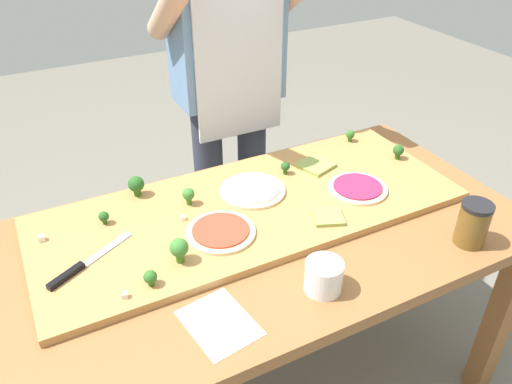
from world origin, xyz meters
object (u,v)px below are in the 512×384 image
object	(u,v)px
recipe_note	(219,323)
cook_center	(229,74)
cheese_crumble_c	(125,295)
broccoli_floret_front_mid	(350,135)
broccoli_floret_center_right	(150,277)
pizza_whole_tomato_red	(221,232)
broccoli_floret_back_mid	(136,185)
broccoli_floret_back_right	(179,248)
chefs_knife	(80,267)
broccoli_floret_front_left	(104,217)
flour_cup	(324,278)
cheese_crumble_b	(183,218)
broccoli_floret_back_left	(285,167)
broccoli_floret_front_right	(189,195)
sauce_jar	(473,224)
pizza_slice_near_left	(316,165)
prep_table	(263,256)
cheese_crumble_a	(41,238)
broccoli_floret_center_left	(398,151)
pizza_whole_white_garlic	(252,190)
pizza_slice_near_right	(328,217)
pizza_whole_beet_magenta	(358,188)

from	to	relation	value
recipe_note	cook_center	xyz separation A→B (m)	(0.45, 0.90, 0.25)
cook_center	cheese_crumble_c	bearing A→B (deg)	-130.39
broccoli_floret_front_mid	recipe_note	world-z (taller)	broccoli_floret_front_mid
broccoli_floret_center_right	recipe_note	xyz separation A→B (m)	(0.11, -0.18, -0.05)
pizza_whole_tomato_red	cheese_crumble_c	size ratio (longest dim) A/B	13.40
broccoli_floret_back_mid	broccoli_floret_back_right	world-z (taller)	broccoli_floret_back_right
chefs_knife	broccoli_floret_center_right	distance (m)	0.21
broccoli_floret_front_left	flour_cup	world-z (taller)	flour_cup
pizza_whole_tomato_red	cheese_crumble_b	distance (m)	0.13
broccoli_floret_back_left	cook_center	world-z (taller)	cook_center
chefs_knife	broccoli_floret_front_right	xyz separation A→B (m)	(0.36, 0.15, 0.03)
recipe_note	broccoli_floret_center_right	bearing A→B (deg)	122.00
sauce_jar	pizza_slice_near_left	bearing A→B (deg)	108.95
pizza_slice_near_left	chefs_knife	bearing A→B (deg)	-169.07
prep_table	recipe_note	world-z (taller)	recipe_note
cheese_crumble_a	sauce_jar	xyz separation A→B (m)	(1.10, -0.54, 0.03)
pizza_slice_near_left	broccoli_floret_back_mid	world-z (taller)	broccoli_floret_back_mid
broccoli_floret_front_mid	cheese_crumble_a	world-z (taller)	broccoli_floret_front_mid
broccoli_floret_front_mid	chefs_knife	bearing A→B (deg)	-165.98
broccoli_floret_center_left	broccoli_floret_back_mid	size ratio (longest dim) A/B	0.80
broccoli_floret_center_left	pizza_whole_white_garlic	bearing A→B (deg)	175.50
pizza_whole_tomato_red	pizza_slice_near_right	world-z (taller)	pizza_whole_tomato_red
pizza_whole_beet_magenta	broccoli_floret_center_left	world-z (taller)	broccoli_floret_center_left
pizza_whole_tomato_red	broccoli_floret_center_left	world-z (taller)	broccoli_floret_center_left
sauce_jar	cheese_crumble_a	bearing A→B (deg)	153.87
broccoli_floret_center_left	broccoli_floret_front_right	bearing A→B (deg)	174.65
cheese_crumble_b	pizza_whole_beet_magenta	bearing A→B (deg)	-10.46
cheese_crumble_c	sauce_jar	xyz separation A→B (m)	(0.95, -0.21, 0.04)
broccoli_floret_front_left	pizza_whole_white_garlic	bearing A→B (deg)	-5.81
prep_table	pizza_whole_beet_magenta	world-z (taller)	pizza_whole_beet_magenta
broccoli_floret_front_right	cheese_crumble_a	distance (m)	0.44
prep_table	cheese_crumble_c	world-z (taller)	cheese_crumble_c
pizza_whole_beet_magenta	recipe_note	bearing A→B (deg)	-154.63
sauce_jar	broccoli_floret_center_right	bearing A→B (deg)	165.68
cheese_crumble_a	cook_center	bearing A→B (deg)	27.66
prep_table	broccoli_floret_center_left	size ratio (longest dim) A/B	29.21
broccoli_floret_front_right	flour_cup	bearing A→B (deg)	-69.53
prep_table	broccoli_floret_front_left	distance (m)	0.49
prep_table	broccoli_floret_front_mid	distance (m)	0.65
cheese_crumble_a	flour_cup	bearing A→B (deg)	-39.26
broccoli_floret_back_left	cheese_crumble_b	size ratio (longest dim) A/B	3.36
pizza_whole_tomato_red	flour_cup	size ratio (longest dim) A/B	2.04
broccoli_floret_back_right	prep_table	bearing A→B (deg)	8.27
broccoli_floret_center_left	recipe_note	distance (m)	0.97
broccoli_floret_center_left	pizza_slice_near_left	bearing A→B (deg)	163.62
cheese_crumble_c	cook_center	world-z (taller)	cook_center
chefs_knife	broccoli_floret_front_left	world-z (taller)	broccoli_floret_front_left
pizza_slice_near_right	broccoli_floret_center_right	xyz separation A→B (m)	(-0.56, -0.03, 0.02)
pizza_whole_white_garlic	broccoli_floret_back_left	size ratio (longest dim) A/B	4.68
pizza_slice_near_left	cook_center	world-z (taller)	cook_center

